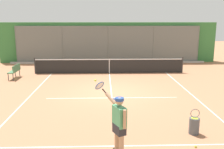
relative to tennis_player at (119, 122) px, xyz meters
name	(u,v)px	position (x,y,z in m)	size (l,w,h in m)	color
ground_plane	(111,93)	(0.02, -5.86, -0.93)	(60.00, 60.00, 0.00)	#B27551
court_line_markings	(112,99)	(0.02, -4.79, -0.93)	(7.79, 10.18, 0.01)	white
fence_backdrop	(108,42)	(0.02, -15.42, 0.72)	(18.03, 1.37, 3.32)	slate
tennis_net	(109,66)	(0.02, -10.61, -0.43)	(10.00, 0.09, 1.07)	#2D2D2D
tennis_player	(119,122)	(0.00, 0.00, 0.00)	(0.87, 1.14, 1.89)	black
tennis_ball_mid_court	(196,146)	(-2.20, -0.30, -0.90)	(0.07, 0.07, 0.07)	#C1D138
courtside_bench	(15,70)	(5.85, -9.25, -0.42)	(0.40, 1.30, 0.84)	#477A51
ball_basket	(194,125)	(-2.45, -1.19, -0.63)	(0.32, 0.32, 0.83)	#4C5156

